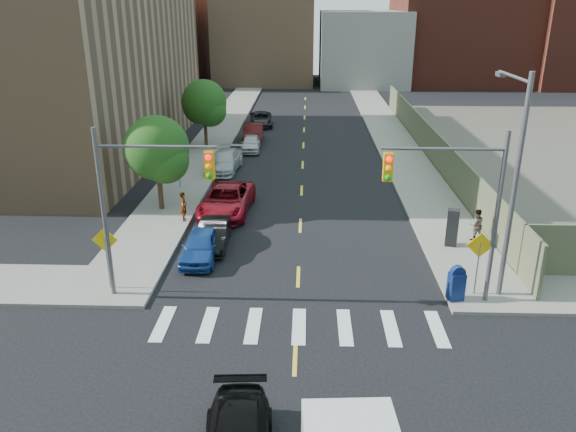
# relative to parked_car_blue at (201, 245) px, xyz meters

# --- Properties ---
(ground) EXTENTS (160.00, 160.00, 0.00)m
(ground) POSITION_rel_parked_car_blue_xyz_m (4.56, -9.72, -0.67)
(ground) COLOR black
(ground) RESTS_ON ground
(sidewalk_nw) EXTENTS (3.50, 73.00, 0.15)m
(sidewalk_nw) POSITION_rel_parked_car_blue_xyz_m (-3.19, 31.78, -0.60)
(sidewalk_nw) COLOR gray
(sidewalk_nw) RESTS_ON ground
(sidewalk_ne) EXTENTS (3.50, 73.00, 0.15)m
(sidewalk_ne) POSITION_rel_parked_car_blue_xyz_m (12.31, 31.78, -0.60)
(sidewalk_ne) COLOR gray
(sidewalk_ne) RESTS_ON ground
(fence_north) EXTENTS (0.12, 44.00, 2.50)m
(fence_north) POSITION_rel_parked_car_blue_xyz_m (14.16, 18.28, 0.58)
(fence_north) COLOR #5A6446
(fence_north) RESTS_ON ground
(building_nw) EXTENTS (22.00, 30.00, 16.00)m
(building_nw) POSITION_rel_parked_car_blue_xyz_m (-17.44, 20.28, 7.33)
(building_nw) COLOR #8C6B4C
(building_nw) RESTS_ON ground
(bg_bldg_west) EXTENTS (14.00, 18.00, 12.00)m
(bg_bldg_west) POSITION_rel_parked_car_blue_xyz_m (-17.44, 60.28, 5.33)
(bg_bldg_west) COLOR #592319
(bg_bldg_west) RESTS_ON ground
(bg_bldg_midwest) EXTENTS (14.00, 16.00, 15.00)m
(bg_bldg_midwest) POSITION_rel_parked_car_blue_xyz_m (-1.44, 62.28, 6.83)
(bg_bldg_midwest) COLOR #8C6B4C
(bg_bldg_midwest) RESTS_ON ground
(bg_bldg_center) EXTENTS (12.00, 16.00, 10.00)m
(bg_bldg_center) POSITION_rel_parked_car_blue_xyz_m (12.56, 60.28, 4.33)
(bg_bldg_center) COLOR gray
(bg_bldg_center) RESTS_ON ground
(bg_bldg_east) EXTENTS (18.00, 18.00, 16.00)m
(bg_bldg_east) POSITION_rel_parked_car_blue_xyz_m (26.56, 62.28, 7.33)
(bg_bldg_east) COLOR #592319
(bg_bldg_east) RESTS_ON ground
(signal_nw) EXTENTS (4.59, 0.30, 7.00)m
(signal_nw) POSITION_rel_parked_car_blue_xyz_m (-1.42, -3.72, 3.86)
(signal_nw) COLOR #59595E
(signal_nw) RESTS_ON ground
(signal_ne) EXTENTS (4.59, 0.30, 7.00)m
(signal_ne) POSITION_rel_parked_car_blue_xyz_m (10.55, -3.72, 3.86)
(signal_ne) COLOR #59595E
(signal_ne) RESTS_ON ground
(streetlight_ne) EXTENTS (0.25, 3.70, 9.00)m
(streetlight_ne) POSITION_rel_parked_car_blue_xyz_m (12.76, -2.82, 4.55)
(streetlight_ne) COLOR #59595E
(streetlight_ne) RESTS_ON ground
(warn_sign_nw) EXTENTS (1.06, 0.06, 2.83)m
(warn_sign_nw) POSITION_rel_parked_car_blue_xyz_m (-3.24, -3.22, 1.32)
(warn_sign_nw) COLOR #59595E
(warn_sign_nw) RESTS_ON ground
(warn_sign_ne) EXTENTS (1.06, 0.06, 2.83)m
(warn_sign_ne) POSITION_rel_parked_car_blue_xyz_m (11.76, -3.22, 1.32)
(warn_sign_ne) COLOR #59595E
(warn_sign_ne) RESTS_ON ground
(warn_sign_midwest) EXTENTS (1.06, 0.06, 2.83)m
(warn_sign_midwest) POSITION_rel_parked_car_blue_xyz_m (-3.24, 10.28, 1.32)
(warn_sign_midwest) COLOR #59595E
(warn_sign_midwest) RESTS_ON ground
(tree_west_near) EXTENTS (3.66, 3.64, 5.52)m
(tree_west_near) POSITION_rel_parked_car_blue_xyz_m (-3.44, 6.32, 2.81)
(tree_west_near) COLOR #332114
(tree_west_near) RESTS_ON ground
(tree_west_far) EXTENTS (3.66, 3.64, 5.52)m
(tree_west_far) POSITION_rel_parked_car_blue_xyz_m (-3.44, 21.32, 2.81)
(tree_west_far) COLOR #332114
(tree_west_far) RESTS_ON ground
(parked_car_blue) EXTENTS (1.62, 3.96, 1.34)m
(parked_car_blue) POSITION_rel_parked_car_blue_xyz_m (0.00, 0.00, 0.00)
(parked_car_blue) COLOR navy
(parked_car_blue) RESTS_ON ground
(parked_car_black) EXTENTS (1.47, 3.95, 1.29)m
(parked_car_black) POSITION_rel_parked_car_blue_xyz_m (0.36, 1.45, -0.03)
(parked_car_black) COLOR black
(parked_car_black) RESTS_ON ground
(parked_car_red) EXTENTS (2.93, 5.82, 1.58)m
(parked_car_red) POSITION_rel_parked_car_blue_xyz_m (0.36, 6.07, 0.12)
(parked_car_red) COLOR maroon
(parked_car_red) RESTS_ON ground
(parked_car_silver) EXTENTS (2.42, 5.07, 1.43)m
(parked_car_silver) POSITION_rel_parked_car_blue_xyz_m (-0.94, 14.53, 0.04)
(parked_car_silver) COLOR #AFB1B7
(parked_car_silver) RESTS_ON ground
(parked_car_white) EXTENTS (1.59, 3.79, 1.28)m
(parked_car_white) POSITION_rel_parked_car_blue_xyz_m (0.36, 20.21, -0.03)
(parked_car_white) COLOR silver
(parked_car_white) RESTS_ON ground
(parked_car_maroon) EXTENTS (1.76, 4.69, 1.53)m
(parked_car_maroon) POSITION_rel_parked_car_blue_xyz_m (0.28, 23.31, 0.09)
(parked_car_maroon) COLOR #3B0B0B
(parked_car_maroon) RESTS_ON ground
(parked_car_grey) EXTENTS (2.62, 4.91, 1.31)m
(parked_car_grey) POSITION_rel_parked_car_blue_xyz_m (0.36, 30.00, -0.01)
(parked_car_grey) COLOR black
(parked_car_grey) RESTS_ON ground
(mailbox) EXTENTS (0.68, 0.58, 1.46)m
(mailbox) POSITION_rel_parked_car_blue_xyz_m (10.86, -3.72, 0.19)
(mailbox) COLOR navy
(mailbox) RESTS_ON sidewalk_ne
(payphone) EXTENTS (0.64, 0.56, 1.85)m
(payphone) POSITION_rel_parked_car_blue_xyz_m (11.94, 1.62, 0.40)
(payphone) COLOR black
(payphone) RESTS_ON sidewalk_ne
(pedestrian_west) EXTENTS (0.47, 0.64, 1.61)m
(pedestrian_west) POSITION_rel_parked_car_blue_xyz_m (-1.74, 4.48, 0.28)
(pedestrian_west) COLOR gray
(pedestrian_west) RESTS_ON sidewalk_nw
(pedestrian_east) EXTENTS (0.84, 0.68, 1.63)m
(pedestrian_east) POSITION_rel_parked_car_blue_xyz_m (13.28, 2.31, 0.29)
(pedestrian_east) COLOR gray
(pedestrian_east) RESTS_ON sidewalk_ne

